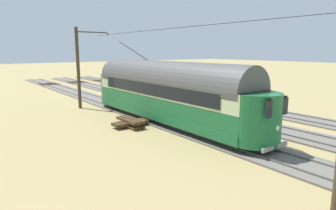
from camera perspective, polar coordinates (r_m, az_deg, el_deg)
name	(u,v)px	position (r m, az deg, el deg)	size (l,w,h in m)	color
ground_plane	(227,119)	(22.34, 11.34, -2.64)	(220.00, 220.00, 0.00)	#9E8956
track_streetcar_siding	(259,110)	(25.82, 17.20, -1.01)	(2.80, 80.00, 0.18)	#666059
track_adjacent_siding	(224,117)	(22.53, 10.75, -2.37)	(2.80, 80.00, 0.18)	#666059
track_third_siding	(179,126)	(19.63, 2.23, -4.10)	(2.80, 80.00, 0.18)	#666059
vintage_streetcar	(166,91)	(20.40, -0.47, 2.79)	(2.65, 17.49, 5.58)	#196033
catenary_pole_foreground	(79,66)	(26.68, -16.81, 7.17)	(3.09, 0.28, 6.96)	#423323
switch_stand	(214,92)	(31.42, 8.80, 2.53)	(0.50, 0.30, 1.24)	black
spare_tie_stack	(130,123)	(19.81, -7.31, -3.40)	(2.40, 2.40, 0.54)	#47331E
track_end_bumper	(147,96)	(30.42, -4.06, 1.79)	(1.80, 0.60, 0.80)	#B2A519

